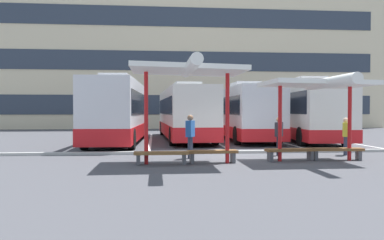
# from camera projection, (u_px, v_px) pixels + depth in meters

# --- Properties ---
(ground_plane) EXTENTS (160.00, 160.00, 0.00)m
(ground_plane) POSITION_uv_depth(u_px,v_px,m) (241.00, 156.00, 15.92)
(ground_plane) COLOR #47474C
(terminal_building) EXTENTS (41.20, 13.15, 20.29)m
(terminal_building) POSITION_uv_depth(u_px,v_px,m) (185.00, 51.00, 45.51)
(terminal_building) COLOR beige
(terminal_building) RESTS_ON ground
(coach_bus_0) EXTENTS (2.95, 10.91, 3.73)m
(coach_bus_0) POSITION_uv_depth(u_px,v_px,m) (119.00, 112.00, 22.00)
(coach_bus_0) COLOR silver
(coach_bus_0) RESTS_ON ground
(coach_bus_1) EXTENTS (2.99, 12.10, 3.49)m
(coach_bus_1) POSITION_uv_depth(u_px,v_px,m) (184.00, 114.00, 24.76)
(coach_bus_1) COLOR silver
(coach_bus_1) RESTS_ON ground
(coach_bus_2) EXTENTS (2.56, 12.17, 3.55)m
(coach_bus_2) POSITION_uv_depth(u_px,v_px,m) (240.00, 113.00, 25.39)
(coach_bus_2) COLOR silver
(coach_bus_2) RESTS_ON ground
(coach_bus_3) EXTENTS (3.38, 11.22, 3.74)m
(coach_bus_3) POSITION_uv_depth(u_px,v_px,m) (301.00, 112.00, 23.96)
(coach_bus_3) COLOR silver
(coach_bus_3) RESTS_ON ground
(lane_stripe_0) EXTENTS (0.16, 14.00, 0.01)m
(lane_stripe_0) POSITION_uv_depth(u_px,v_px,m) (86.00, 142.00, 23.07)
(lane_stripe_0) COLOR white
(lane_stripe_0) RESTS_ON ground
(lane_stripe_1) EXTENTS (0.16, 14.00, 0.01)m
(lane_stripe_1) POSITION_uv_depth(u_px,v_px,m) (150.00, 141.00, 23.42)
(lane_stripe_1) COLOR white
(lane_stripe_1) RESTS_ON ground
(lane_stripe_2) EXTENTS (0.16, 14.00, 0.01)m
(lane_stripe_2) POSITION_uv_depth(u_px,v_px,m) (213.00, 141.00, 23.78)
(lane_stripe_2) COLOR white
(lane_stripe_2) RESTS_ON ground
(lane_stripe_3) EXTENTS (0.16, 14.00, 0.01)m
(lane_stripe_3) POSITION_uv_depth(u_px,v_px,m) (273.00, 140.00, 24.14)
(lane_stripe_3) COLOR white
(lane_stripe_3) RESTS_ON ground
(lane_stripe_4) EXTENTS (0.16, 14.00, 0.01)m
(lane_stripe_4) POSITION_uv_depth(u_px,v_px,m) (331.00, 140.00, 24.49)
(lane_stripe_4) COLOR white
(lane_stripe_4) RESTS_ON ground
(waiting_shelter_0) EXTENTS (3.83, 4.59, 3.40)m
(waiting_shelter_0) POSITION_uv_depth(u_px,v_px,m) (188.00, 72.00, 13.21)
(waiting_shelter_0) COLOR red
(waiting_shelter_0) RESTS_ON ground
(bench_0) EXTENTS (1.85, 0.42, 0.45)m
(bench_0) POSITION_uv_depth(u_px,v_px,m) (161.00, 155.00, 13.27)
(bench_0) COLOR brown
(bench_0) RESTS_ON ground
(bench_1) EXTENTS (1.79, 0.52, 0.45)m
(bench_1) POSITION_uv_depth(u_px,v_px,m) (212.00, 153.00, 13.71)
(bench_1) COLOR brown
(bench_1) RESTS_ON ground
(waiting_shelter_1) EXTENTS (3.65, 4.32, 2.97)m
(waiting_shelter_1) POSITION_uv_depth(u_px,v_px,m) (318.00, 86.00, 14.00)
(waiting_shelter_1) COLOR red
(waiting_shelter_1) RESTS_ON ground
(bench_2) EXTENTS (1.89, 0.56, 0.45)m
(bench_2) POSITION_uv_depth(u_px,v_px,m) (290.00, 152.00, 14.31)
(bench_2) COLOR brown
(bench_2) RESTS_ON ground
(bench_3) EXTENTS (1.94, 0.61, 0.45)m
(bench_3) POSITION_uv_depth(u_px,v_px,m) (337.00, 151.00, 14.52)
(bench_3) COLOR brown
(bench_3) RESTS_ON ground
(platform_kerb) EXTENTS (44.00, 0.24, 0.12)m
(platform_kerb) POSITION_uv_depth(u_px,v_px,m) (236.00, 152.00, 16.79)
(platform_kerb) COLOR #ADADA8
(platform_kerb) RESTS_ON ground
(waiting_passenger_0) EXTENTS (0.44, 0.50, 1.57)m
(waiting_passenger_0) POSITION_uv_depth(u_px,v_px,m) (279.00, 134.00, 15.98)
(waiting_passenger_0) COLOR black
(waiting_passenger_0) RESTS_ON ground
(waiting_passenger_1) EXTENTS (0.38, 0.50, 1.55)m
(waiting_passenger_1) POSITION_uv_depth(u_px,v_px,m) (346.00, 134.00, 16.12)
(waiting_passenger_1) COLOR #33384C
(waiting_passenger_1) RESTS_ON ground
(waiting_passenger_2) EXTENTS (0.40, 0.53, 1.68)m
(waiting_passenger_2) POSITION_uv_depth(u_px,v_px,m) (190.00, 133.00, 14.97)
(waiting_passenger_2) COLOR #33384C
(waiting_passenger_2) RESTS_ON ground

